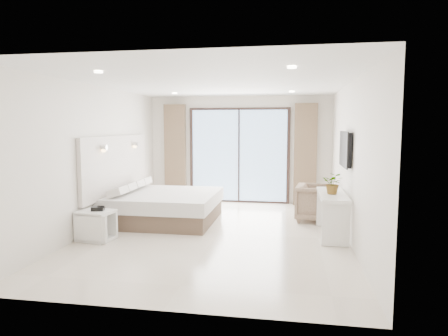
{
  "coord_description": "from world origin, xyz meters",
  "views": [
    {
      "loc": [
        1.31,
        -6.97,
        1.95
      ],
      "look_at": [
        0.06,
        0.4,
        1.16
      ],
      "focal_mm": 32.0,
      "sensor_mm": 36.0,
      "label": 1
    }
  ],
  "objects_px": {
    "bed": "(164,206)",
    "nightstand": "(96,225)",
    "armchair": "(317,201)",
    "console_desk": "(332,205)"
  },
  "relations": [
    {
      "from": "bed",
      "to": "nightstand",
      "type": "relative_size",
      "value": 3.37
    },
    {
      "from": "nightstand",
      "to": "armchair",
      "type": "height_order",
      "value": "armchair"
    },
    {
      "from": "bed",
      "to": "console_desk",
      "type": "height_order",
      "value": "console_desk"
    },
    {
      "from": "bed",
      "to": "nightstand",
      "type": "distance_m",
      "value": 1.68
    },
    {
      "from": "nightstand",
      "to": "console_desk",
      "type": "distance_m",
      "value": 4.13
    },
    {
      "from": "console_desk",
      "to": "armchair",
      "type": "xyz_separation_m",
      "value": [
        -0.19,
        1.1,
        -0.14
      ]
    },
    {
      "from": "armchair",
      "to": "nightstand",
      "type": "bearing_deg",
      "value": 125.31
    },
    {
      "from": "nightstand",
      "to": "console_desk",
      "type": "bearing_deg",
      "value": 22.72
    },
    {
      "from": "nightstand",
      "to": "bed",
      "type": "bearing_deg",
      "value": 74.12
    },
    {
      "from": "nightstand",
      "to": "console_desk",
      "type": "height_order",
      "value": "console_desk"
    }
  ]
}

